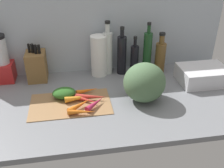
{
  "coord_description": "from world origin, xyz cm",
  "views": [
    {
      "loc": [
        -15.45,
        -121.47,
        78.41
      ],
      "look_at": [
        4.83,
        -0.05,
        8.73
      ],
      "focal_mm": 41.4,
      "sensor_mm": 36.0,
      "label": 1
    }
  ],
  "objects_px": {
    "knife_block": "(37,66)",
    "bottle_2": "(134,59)",
    "cutting_board": "(71,104)",
    "bottle_0": "(108,52)",
    "winter_squash": "(144,83)",
    "carrot_2": "(87,100)",
    "bottle_3": "(147,52)",
    "blender_appliance": "(2,62)",
    "bottle_1": "(122,55)",
    "carrot_1": "(87,90)",
    "dish_rack": "(203,75)",
    "carrot_6": "(91,97)",
    "paper_towel_roll": "(99,56)",
    "carrot_3": "(95,104)",
    "bottle_4": "(160,56)",
    "carrot_4": "(80,105)",
    "carrot_5": "(82,112)",
    "carrot_0": "(80,98)"
  },
  "relations": [
    {
      "from": "knife_block",
      "to": "bottle_2",
      "type": "bearing_deg",
      "value": -0.96
    },
    {
      "from": "cutting_board",
      "to": "bottle_0",
      "type": "height_order",
      "value": "bottle_0"
    },
    {
      "from": "winter_squash",
      "to": "carrot_2",
      "type": "bearing_deg",
      "value": 176.92
    },
    {
      "from": "cutting_board",
      "to": "knife_block",
      "type": "xyz_separation_m",
      "value": [
        -0.19,
        0.32,
        0.09
      ]
    },
    {
      "from": "bottle_2",
      "to": "bottle_3",
      "type": "relative_size",
      "value": 0.74
    },
    {
      "from": "blender_appliance",
      "to": "bottle_1",
      "type": "xyz_separation_m",
      "value": [
        0.74,
        -0.02,
        0.0
      ]
    },
    {
      "from": "blender_appliance",
      "to": "carrot_1",
      "type": "bearing_deg",
      "value": -26.53
    },
    {
      "from": "carrot_1",
      "to": "dish_rack",
      "type": "xyz_separation_m",
      "value": [
        0.72,
        0.02,
        0.03
      ]
    },
    {
      "from": "carrot_6",
      "to": "winter_squash",
      "type": "relative_size",
      "value": 0.74
    },
    {
      "from": "paper_towel_roll",
      "to": "winter_squash",
      "type": "bearing_deg",
      "value": -59.51
    },
    {
      "from": "bottle_2",
      "to": "carrot_1",
      "type": "bearing_deg",
      "value": -146.28
    },
    {
      "from": "carrot_3",
      "to": "knife_block",
      "type": "height_order",
      "value": "knife_block"
    },
    {
      "from": "carrot_6",
      "to": "bottle_4",
      "type": "bearing_deg",
      "value": 30.26
    },
    {
      "from": "carrot_4",
      "to": "paper_towel_roll",
      "type": "relative_size",
      "value": 0.57
    },
    {
      "from": "carrot_5",
      "to": "bottle_3",
      "type": "height_order",
      "value": "bottle_3"
    },
    {
      "from": "carrot_5",
      "to": "dish_rack",
      "type": "distance_m",
      "value": 0.8
    },
    {
      "from": "carrot_3",
      "to": "dish_rack",
      "type": "distance_m",
      "value": 0.71
    },
    {
      "from": "carrot_5",
      "to": "dish_rack",
      "type": "xyz_separation_m",
      "value": [
        0.76,
        0.23,
        0.03
      ]
    },
    {
      "from": "carrot_5",
      "to": "bottle_2",
      "type": "height_order",
      "value": "bottle_2"
    },
    {
      "from": "bottle_2",
      "to": "dish_rack",
      "type": "distance_m",
      "value": 0.44
    },
    {
      "from": "carrot_3",
      "to": "paper_towel_roll",
      "type": "bearing_deg",
      "value": 79.55
    },
    {
      "from": "carrot_1",
      "to": "bottle_2",
      "type": "distance_m",
      "value": 0.4
    },
    {
      "from": "carrot_4",
      "to": "carrot_5",
      "type": "bearing_deg",
      "value": -85.83
    },
    {
      "from": "bottle_4",
      "to": "dish_rack",
      "type": "bearing_deg",
      "value": -39.59
    },
    {
      "from": "winter_squash",
      "to": "bottle_3",
      "type": "bearing_deg",
      "value": 71.6
    },
    {
      "from": "blender_appliance",
      "to": "bottle_3",
      "type": "height_order",
      "value": "bottle_3"
    },
    {
      "from": "cutting_board",
      "to": "paper_towel_roll",
      "type": "bearing_deg",
      "value": 58.73
    },
    {
      "from": "cutting_board",
      "to": "winter_squash",
      "type": "xyz_separation_m",
      "value": [
        0.4,
        -0.02,
        0.1
      ]
    },
    {
      "from": "carrot_3",
      "to": "bottle_4",
      "type": "xyz_separation_m",
      "value": [
        0.47,
        0.35,
        0.09
      ]
    },
    {
      "from": "knife_block",
      "to": "winter_squash",
      "type": "bearing_deg",
      "value": -30.12
    },
    {
      "from": "carrot_2",
      "to": "knife_block",
      "type": "relative_size",
      "value": 0.62
    },
    {
      "from": "carrot_2",
      "to": "dish_rack",
      "type": "height_order",
      "value": "dish_rack"
    },
    {
      "from": "bottle_0",
      "to": "dish_rack",
      "type": "distance_m",
      "value": 0.61
    },
    {
      "from": "paper_towel_roll",
      "to": "bottle_4",
      "type": "relative_size",
      "value": 0.97
    },
    {
      "from": "winter_squash",
      "to": "paper_towel_roll",
      "type": "height_order",
      "value": "paper_towel_roll"
    },
    {
      "from": "carrot_6",
      "to": "bottle_4",
      "type": "xyz_separation_m",
      "value": [
        0.48,
        0.28,
        0.09
      ]
    },
    {
      "from": "carrot_0",
      "to": "blender_appliance",
      "type": "height_order",
      "value": "blender_appliance"
    },
    {
      "from": "bottle_4",
      "to": "paper_towel_roll",
      "type": "bearing_deg",
      "value": 176.04
    },
    {
      "from": "carrot_0",
      "to": "cutting_board",
      "type": "bearing_deg",
      "value": -161.03
    },
    {
      "from": "bottle_1",
      "to": "dish_rack",
      "type": "bearing_deg",
      "value": -23.58
    },
    {
      "from": "knife_block",
      "to": "paper_towel_roll",
      "type": "relative_size",
      "value": 0.89
    },
    {
      "from": "carrot_2",
      "to": "bottle_2",
      "type": "height_order",
      "value": "bottle_2"
    },
    {
      "from": "paper_towel_roll",
      "to": "carrot_3",
      "type": "bearing_deg",
      "value": -100.45
    },
    {
      "from": "bottle_1",
      "to": "dish_rack",
      "type": "xyz_separation_m",
      "value": [
        0.47,
        -0.21,
        -0.08
      ]
    },
    {
      "from": "cutting_board",
      "to": "winter_squash",
      "type": "bearing_deg",
      "value": -2.96
    },
    {
      "from": "cutting_board",
      "to": "carrot_6",
      "type": "height_order",
      "value": "carrot_6"
    },
    {
      "from": "carrot_3",
      "to": "winter_squash",
      "type": "bearing_deg",
      "value": 6.64
    },
    {
      "from": "bottle_0",
      "to": "bottle_1",
      "type": "xyz_separation_m",
      "value": [
        0.09,
        -0.02,
        -0.02
      ]
    },
    {
      "from": "winter_squash",
      "to": "paper_towel_roll",
      "type": "bearing_deg",
      "value": 120.49
    },
    {
      "from": "carrot_6",
      "to": "paper_towel_roll",
      "type": "height_order",
      "value": "paper_towel_roll"
    }
  ]
}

